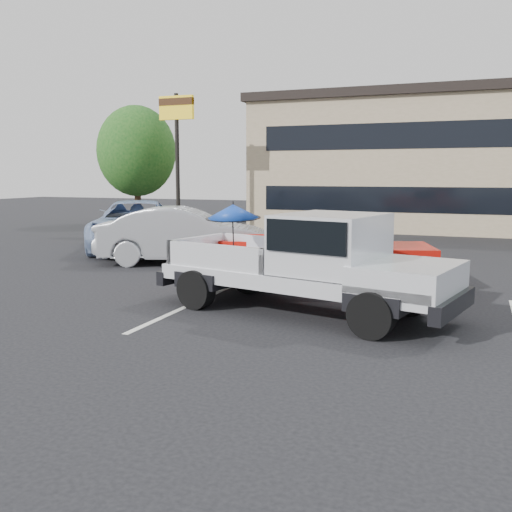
# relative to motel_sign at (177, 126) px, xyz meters

# --- Properties ---
(ground) EXTENTS (90.00, 90.00, 0.00)m
(ground) POSITION_rel_motel_sign_xyz_m (10.00, -14.00, -4.65)
(ground) COLOR black
(ground) RESTS_ON ground
(stripe_left) EXTENTS (0.12, 5.00, 0.01)m
(stripe_left) POSITION_rel_motel_sign_xyz_m (7.00, -12.00, -4.65)
(stripe_left) COLOR silver
(stripe_left) RESTS_ON ground
(motel_building) EXTENTS (20.40, 8.40, 6.30)m
(motel_building) POSITION_rel_motel_sign_xyz_m (12.00, 6.99, -1.45)
(motel_building) COLOR tan
(motel_building) RESTS_ON ground
(motel_sign) EXTENTS (1.60, 0.22, 6.00)m
(motel_sign) POSITION_rel_motel_sign_xyz_m (0.00, 0.00, 0.00)
(motel_sign) COLOR black
(motel_sign) RESTS_ON ground
(tree_left) EXTENTS (3.96, 3.96, 6.02)m
(tree_left) POSITION_rel_motel_sign_xyz_m (-4.00, 3.00, -0.92)
(tree_left) COLOR #332114
(tree_left) RESTS_ON ground
(silver_pickup) EXTENTS (5.99, 3.20, 2.06)m
(silver_pickup) POSITION_rel_motel_sign_xyz_m (9.57, -12.07, -3.60)
(silver_pickup) COLOR black
(silver_pickup) RESTS_ON ground
(red_pickup) EXTENTS (5.32, 3.14, 1.66)m
(red_pickup) POSITION_rel_motel_sign_xyz_m (9.31, -9.40, -3.74)
(red_pickup) COLOR black
(red_pickup) RESTS_ON ground
(silver_sedan) EXTENTS (5.26, 3.33, 1.64)m
(silver_sedan) POSITION_rel_motel_sign_xyz_m (4.35, -7.50, -3.83)
(silver_sedan) COLOR #A4A7AB
(silver_sedan) RESTS_ON ground
(blue_suv) EXTENTS (5.32, 6.65, 1.68)m
(blue_suv) POSITION_rel_motel_sign_xyz_m (1.32, -5.36, -3.81)
(blue_suv) COLOR #7F96BE
(blue_suv) RESTS_ON ground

